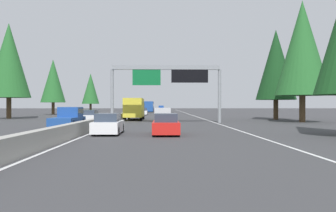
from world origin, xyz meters
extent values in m
plane|color=#38383A|center=(60.00, 0.00, 0.00)|extent=(320.00, 320.00, 0.00)
cube|color=#9E9B93|center=(80.00, 0.30, 0.45)|extent=(180.00, 0.56, 0.90)
cube|color=silver|center=(70.00, -11.52, 0.01)|extent=(160.00, 0.16, 0.01)
cube|color=silver|center=(70.00, -0.25, 0.01)|extent=(160.00, 0.16, 0.01)
cylinder|color=gray|center=(37.32, 0.30, 3.05)|extent=(0.36, 0.36, 6.11)
cylinder|color=gray|center=(37.32, -12.02, 3.05)|extent=(0.36, 0.36, 6.11)
cube|color=gray|center=(37.32, -5.86, 6.36)|extent=(0.50, 12.32, 0.50)
cube|color=#0C602D|center=(37.17, -3.64, 5.26)|extent=(0.12, 3.20, 1.90)
cube|color=black|center=(37.17, -8.57, 5.36)|extent=(0.16, 4.20, 1.50)
cube|color=red|center=(21.24, -5.62, 0.53)|extent=(4.40, 1.80, 0.76)
cube|color=#2D3847|center=(21.02, -5.62, 1.19)|extent=(2.46, 1.51, 0.56)
cylinder|color=black|center=(22.65, -4.83, 0.32)|extent=(0.64, 0.22, 0.64)
cylinder|color=black|center=(22.65, -6.41, 0.32)|extent=(0.64, 0.22, 0.64)
cylinder|color=black|center=(19.84, -4.83, 0.32)|extent=(0.64, 0.22, 0.64)
cylinder|color=black|center=(19.84, -6.41, 0.32)|extent=(0.64, 0.22, 0.64)
cube|color=white|center=(21.76, -1.61, 0.53)|extent=(4.40, 1.80, 0.76)
cube|color=#2D3847|center=(21.54, -1.61, 1.19)|extent=(2.46, 1.51, 0.56)
cylinder|color=black|center=(23.17, -0.82, 0.32)|extent=(0.64, 0.22, 0.64)
cylinder|color=black|center=(23.17, -2.40, 0.32)|extent=(0.64, 0.22, 0.64)
cylinder|color=black|center=(20.35, -0.82, 0.32)|extent=(0.64, 0.22, 0.64)
cylinder|color=black|center=(20.35, -2.40, 0.32)|extent=(0.64, 0.22, 0.64)
cube|color=white|center=(69.18, -1.57, 0.53)|extent=(4.40, 1.80, 0.76)
cube|color=#2D3847|center=(68.96, -1.57, 1.19)|extent=(2.46, 1.51, 0.56)
cylinder|color=black|center=(70.58, -0.78, 0.32)|extent=(0.64, 0.22, 0.64)
cylinder|color=black|center=(70.58, -2.36, 0.32)|extent=(0.64, 0.22, 0.64)
cylinder|color=black|center=(67.77, -0.78, 0.32)|extent=(0.64, 0.22, 0.64)
cylinder|color=black|center=(67.77, -2.36, 0.32)|extent=(0.64, 0.22, 0.64)
cube|color=#1E4793|center=(126.97, -5.29, 0.61)|extent=(5.60, 2.00, 0.70)
cube|color=#1E4793|center=(127.98, -5.29, 1.41)|extent=(2.24, 1.84, 0.90)
cube|color=#2D3847|center=(127.98, -5.29, 1.50)|extent=(2.02, 1.92, 0.41)
cylinder|color=black|center=(128.82, -4.43, 0.40)|extent=(0.80, 0.28, 0.80)
cylinder|color=black|center=(128.82, -6.15, 0.40)|extent=(0.80, 0.28, 0.80)
cylinder|color=black|center=(125.12, -4.43, 0.40)|extent=(0.80, 0.28, 0.80)
cylinder|color=black|center=(125.12, -6.15, 0.40)|extent=(0.80, 0.28, 0.80)
cube|color=gold|center=(44.55, -1.64, 1.70)|extent=(6.12, 2.40, 2.50)
cube|color=black|center=(48.80, -1.64, 1.40)|extent=(2.38, 2.30, 1.90)
cylinder|color=black|center=(48.63, -0.58, 0.45)|extent=(0.90, 0.28, 0.90)
cylinder|color=black|center=(48.63, -2.70, 0.45)|extent=(0.90, 0.28, 0.90)
cylinder|color=black|center=(42.85, -0.58, 0.45)|extent=(0.90, 0.28, 0.90)
cylinder|color=black|center=(42.85, -2.70, 0.45)|extent=(0.90, 0.28, 0.90)
cube|color=silver|center=(41.24, -5.47, 0.97)|extent=(5.00, 1.95, 1.44)
cube|color=#2D3847|center=(38.94, -5.47, 1.22)|extent=(0.08, 1.48, 0.56)
cylinder|color=black|center=(42.94, -4.62, 0.35)|extent=(0.70, 0.24, 0.70)
cylinder|color=black|center=(42.94, -6.33, 0.35)|extent=(0.70, 0.24, 0.70)
cylinder|color=black|center=(39.54, -4.62, 0.35)|extent=(0.70, 0.24, 0.70)
cylinder|color=black|center=(39.54, -6.33, 0.35)|extent=(0.70, 0.24, 0.70)
cube|color=#1E4793|center=(101.78, -1.71, 1.65)|extent=(11.50, 2.50, 2.90)
cube|color=#2D3847|center=(101.78, -1.71, 2.01)|extent=(11.04, 2.55, 0.84)
cylinder|color=black|center=(105.80, -0.61, 0.50)|extent=(1.00, 0.30, 1.00)
cylinder|color=black|center=(105.80, -2.81, 0.50)|extent=(1.00, 0.30, 1.00)
cylinder|color=black|center=(97.75, -0.61, 0.50)|extent=(1.00, 0.30, 1.00)
cylinder|color=black|center=(97.75, -2.81, 0.50)|extent=(1.00, 0.30, 1.00)
cube|color=#1E4793|center=(28.60, 3.05, 0.61)|extent=(5.60, 2.00, 0.70)
cube|color=#1E4793|center=(29.61, 3.05, 1.41)|extent=(2.24, 1.84, 0.90)
cube|color=#2D3847|center=(29.61, 3.05, 1.50)|extent=(2.02, 1.92, 0.41)
cylinder|color=black|center=(30.45, 3.91, 0.40)|extent=(0.80, 0.28, 0.80)
cylinder|color=black|center=(30.45, 2.19, 0.40)|extent=(0.80, 0.28, 0.80)
cylinder|color=black|center=(26.75, 3.91, 0.40)|extent=(0.80, 0.28, 0.80)
cylinder|color=black|center=(26.75, 2.19, 0.40)|extent=(0.80, 0.28, 0.80)
cube|color=white|center=(38.26, 3.00, 0.53)|extent=(4.40, 1.80, 0.76)
cube|color=#2D3847|center=(38.04, 3.00, 1.19)|extent=(2.46, 1.51, 0.56)
cylinder|color=black|center=(39.67, 3.79, 0.32)|extent=(0.64, 0.22, 0.64)
cylinder|color=black|center=(39.67, 2.21, 0.32)|extent=(0.64, 0.22, 0.64)
cylinder|color=black|center=(36.85, 3.79, 0.32)|extent=(0.64, 0.22, 0.64)
cylinder|color=black|center=(36.85, 2.21, 0.32)|extent=(0.64, 0.22, 0.64)
cylinder|color=#4C3823|center=(38.51, -22.09, 1.59)|extent=(0.71, 0.71, 3.19)
cone|color=#236028|center=(38.51, -22.09, 8.84)|extent=(6.38, 6.38, 11.31)
cylinder|color=#4C3823|center=(46.36, -21.50, 1.40)|extent=(0.66, 0.66, 2.80)
cone|color=#143D19|center=(46.36, -21.50, 7.75)|extent=(5.59, 5.59, 9.91)
cylinder|color=#4C3823|center=(50.46, 17.64, 1.59)|extent=(0.71, 0.71, 3.17)
cone|color=#236028|center=(50.46, 17.64, 8.80)|extent=(6.35, 6.35, 11.25)
cylinder|color=#4C3823|center=(73.25, 17.95, 1.31)|extent=(0.65, 0.65, 2.62)
cone|color=#236028|center=(73.25, 17.95, 7.26)|extent=(5.24, 5.24, 9.28)
cylinder|color=#4C3823|center=(95.87, 14.43, 1.20)|extent=(0.62, 0.62, 2.40)
cone|color=#236028|center=(95.87, 14.43, 6.66)|extent=(4.80, 4.80, 8.51)
camera|label=1|loc=(-3.11, -5.31, 2.04)|focal=37.76mm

